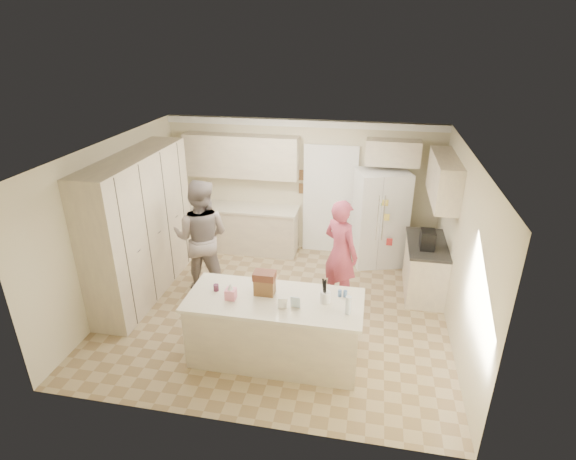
% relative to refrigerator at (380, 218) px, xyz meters
% --- Properties ---
extents(floor, '(5.20, 4.60, 0.02)m').
position_rel_refrigerator_xyz_m(floor, '(-1.52, -1.97, -0.91)').
color(floor, tan).
rests_on(floor, ground).
extents(ceiling, '(5.20, 4.60, 0.02)m').
position_rel_refrigerator_xyz_m(ceiling, '(-1.52, -1.97, 1.71)').
color(ceiling, white).
rests_on(ceiling, wall_back).
extents(wall_back, '(5.20, 0.02, 2.60)m').
position_rel_refrigerator_xyz_m(wall_back, '(-1.52, 0.34, 0.40)').
color(wall_back, beige).
rests_on(wall_back, ground).
extents(wall_front, '(5.20, 0.02, 2.60)m').
position_rel_refrigerator_xyz_m(wall_front, '(-1.52, -4.28, 0.40)').
color(wall_front, beige).
rests_on(wall_front, ground).
extents(wall_left, '(0.02, 4.60, 2.60)m').
position_rel_refrigerator_xyz_m(wall_left, '(-4.13, -1.97, 0.40)').
color(wall_left, beige).
rests_on(wall_left, ground).
extents(wall_right, '(0.02, 4.60, 2.60)m').
position_rel_refrigerator_xyz_m(wall_right, '(1.09, -1.97, 0.40)').
color(wall_right, beige).
rests_on(wall_right, ground).
extents(crown_back, '(5.20, 0.08, 0.12)m').
position_rel_refrigerator_xyz_m(crown_back, '(-1.52, 0.29, 1.63)').
color(crown_back, white).
rests_on(crown_back, wall_back).
extents(pantry_bank, '(0.60, 2.60, 2.35)m').
position_rel_refrigerator_xyz_m(pantry_bank, '(-3.82, -1.77, 0.28)').
color(pantry_bank, beige).
rests_on(pantry_bank, floor).
extents(back_base_cab, '(2.20, 0.60, 0.88)m').
position_rel_refrigerator_xyz_m(back_base_cab, '(-2.67, 0.03, -0.46)').
color(back_base_cab, beige).
rests_on(back_base_cab, floor).
extents(back_countertop, '(2.24, 0.63, 0.04)m').
position_rel_refrigerator_xyz_m(back_countertop, '(-2.67, 0.02, 0.00)').
color(back_countertop, beige).
rests_on(back_countertop, back_base_cab).
extents(back_upper_cab, '(2.20, 0.35, 0.80)m').
position_rel_refrigerator_xyz_m(back_upper_cab, '(-2.67, 0.15, 1.00)').
color(back_upper_cab, beige).
rests_on(back_upper_cab, wall_back).
extents(doorway_opening, '(0.90, 0.06, 2.10)m').
position_rel_refrigerator_xyz_m(doorway_opening, '(-0.97, 0.31, 0.15)').
color(doorway_opening, black).
rests_on(doorway_opening, floor).
extents(doorway_casing, '(1.02, 0.03, 2.22)m').
position_rel_refrigerator_xyz_m(doorway_casing, '(-0.97, 0.27, 0.15)').
color(doorway_casing, white).
rests_on(doorway_casing, floor).
extents(wall_frame_upper, '(0.15, 0.02, 0.20)m').
position_rel_refrigerator_xyz_m(wall_frame_upper, '(-1.50, 0.30, 0.65)').
color(wall_frame_upper, brown).
rests_on(wall_frame_upper, wall_back).
extents(wall_frame_lower, '(0.15, 0.02, 0.20)m').
position_rel_refrigerator_xyz_m(wall_frame_lower, '(-1.50, 0.30, 0.38)').
color(wall_frame_lower, brown).
rests_on(wall_frame_lower, wall_back).
extents(refrigerator, '(1.06, 0.93, 1.80)m').
position_rel_refrigerator_xyz_m(refrigerator, '(0.00, 0.00, 0.00)').
color(refrigerator, white).
rests_on(refrigerator, floor).
extents(fridge_seam, '(0.02, 0.02, 1.78)m').
position_rel_refrigerator_xyz_m(fridge_seam, '(0.00, -0.35, 0.00)').
color(fridge_seam, gray).
rests_on(fridge_seam, refrigerator).
extents(fridge_dispenser, '(0.22, 0.03, 0.35)m').
position_rel_refrigerator_xyz_m(fridge_dispenser, '(-0.22, -0.37, 0.25)').
color(fridge_dispenser, black).
rests_on(fridge_dispenser, refrigerator).
extents(fridge_handle_l, '(0.02, 0.02, 0.85)m').
position_rel_refrigerator_xyz_m(fridge_handle_l, '(-0.05, -0.37, 0.15)').
color(fridge_handle_l, silver).
rests_on(fridge_handle_l, refrigerator).
extents(fridge_handle_r, '(0.02, 0.02, 0.85)m').
position_rel_refrigerator_xyz_m(fridge_handle_r, '(0.05, -0.37, 0.15)').
color(fridge_handle_r, silver).
rests_on(fridge_handle_r, refrigerator).
extents(over_fridge_cab, '(0.95, 0.35, 0.45)m').
position_rel_refrigerator_xyz_m(over_fridge_cab, '(0.13, 0.15, 1.20)').
color(over_fridge_cab, beige).
rests_on(over_fridge_cab, wall_back).
extents(right_base_cab, '(0.60, 1.20, 0.88)m').
position_rel_refrigerator_xyz_m(right_base_cab, '(0.78, -0.97, -0.46)').
color(right_base_cab, beige).
rests_on(right_base_cab, floor).
extents(right_countertop, '(0.63, 1.24, 0.04)m').
position_rel_refrigerator_xyz_m(right_countertop, '(0.77, -0.97, 0.00)').
color(right_countertop, '#2D2B28').
rests_on(right_countertop, right_base_cab).
extents(right_upper_cab, '(0.35, 1.50, 0.70)m').
position_rel_refrigerator_xyz_m(right_upper_cab, '(0.90, -0.77, 1.05)').
color(right_upper_cab, beige).
rests_on(right_upper_cab, wall_right).
extents(coffee_maker, '(0.22, 0.28, 0.30)m').
position_rel_refrigerator_xyz_m(coffee_maker, '(0.73, -1.17, 0.17)').
color(coffee_maker, black).
rests_on(coffee_maker, right_countertop).
extents(island_base, '(2.20, 0.90, 0.88)m').
position_rel_refrigerator_xyz_m(island_base, '(-1.32, -3.07, -0.46)').
color(island_base, beige).
rests_on(island_base, floor).
extents(island_top, '(2.28, 0.96, 0.05)m').
position_rel_refrigerator_xyz_m(island_top, '(-1.32, -3.07, 0.00)').
color(island_top, beige).
rests_on(island_top, island_base).
extents(utensil_crock, '(0.13, 0.13, 0.15)m').
position_rel_refrigerator_xyz_m(utensil_crock, '(-0.67, -3.02, 0.10)').
color(utensil_crock, white).
rests_on(utensil_crock, island_top).
extents(tissue_box, '(0.13, 0.13, 0.14)m').
position_rel_refrigerator_xyz_m(tissue_box, '(-1.87, -3.17, 0.10)').
color(tissue_box, pink).
rests_on(tissue_box, island_top).
extents(tissue_plume, '(0.08, 0.08, 0.08)m').
position_rel_refrigerator_xyz_m(tissue_plume, '(-1.87, -3.17, 0.20)').
color(tissue_plume, white).
rests_on(tissue_plume, tissue_box).
extents(dollhouse_body, '(0.26, 0.18, 0.22)m').
position_rel_refrigerator_xyz_m(dollhouse_body, '(-1.47, -2.97, 0.14)').
color(dollhouse_body, brown).
rests_on(dollhouse_body, island_top).
extents(dollhouse_roof, '(0.28, 0.20, 0.10)m').
position_rel_refrigerator_xyz_m(dollhouse_roof, '(-1.47, -2.97, 0.30)').
color(dollhouse_roof, '#592D1E').
rests_on(dollhouse_roof, dollhouse_body).
extents(jam_jar, '(0.07, 0.07, 0.09)m').
position_rel_refrigerator_xyz_m(jam_jar, '(-2.12, -3.02, 0.07)').
color(jam_jar, '#59263F').
rests_on(jam_jar, island_top).
extents(greeting_card_a, '(0.12, 0.06, 0.16)m').
position_rel_refrigerator_xyz_m(greeting_card_a, '(-1.17, -3.27, 0.11)').
color(greeting_card_a, white).
rests_on(greeting_card_a, island_top).
extents(greeting_card_b, '(0.12, 0.05, 0.16)m').
position_rel_refrigerator_xyz_m(greeting_card_b, '(-1.02, -3.22, 0.11)').
color(greeting_card_b, silver).
rests_on(greeting_card_b, island_top).
extents(water_bottle, '(0.07, 0.07, 0.24)m').
position_rel_refrigerator_xyz_m(water_bottle, '(-0.37, -3.22, 0.14)').
color(water_bottle, silver).
rests_on(water_bottle, island_top).
extents(shaker_salt, '(0.05, 0.05, 0.09)m').
position_rel_refrigerator_xyz_m(shaker_salt, '(-0.50, -2.85, 0.07)').
color(shaker_salt, '#47689D').
rests_on(shaker_salt, island_top).
extents(shaker_pepper, '(0.05, 0.05, 0.09)m').
position_rel_refrigerator_xyz_m(shaker_pepper, '(-0.43, -2.85, 0.07)').
color(shaker_pepper, '#47689D').
rests_on(shaker_pepper, island_top).
extents(teen_boy, '(0.99, 0.79, 1.96)m').
position_rel_refrigerator_xyz_m(teen_boy, '(-2.88, -1.58, 0.08)').
color(teen_boy, gray).
rests_on(teen_boy, floor).
extents(teen_girl, '(0.77, 0.72, 1.76)m').
position_rel_refrigerator_xyz_m(teen_girl, '(-0.60, -1.52, -0.02)').
color(teen_girl, '#C34E68').
rests_on(teen_girl, floor).
extents(fridge_magnets, '(0.76, 0.02, 1.44)m').
position_rel_refrigerator_xyz_m(fridge_magnets, '(0.00, -0.36, 0.00)').
color(fridge_magnets, tan).
rests_on(fridge_magnets, refrigerator).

